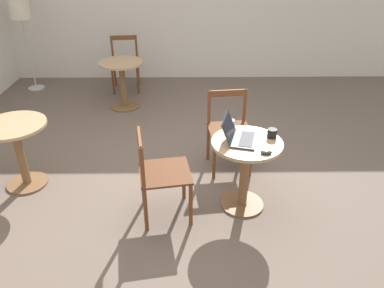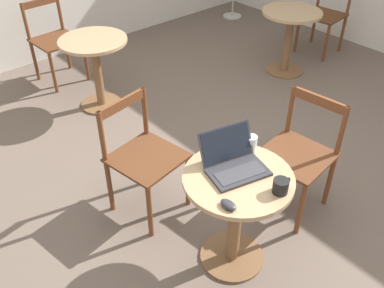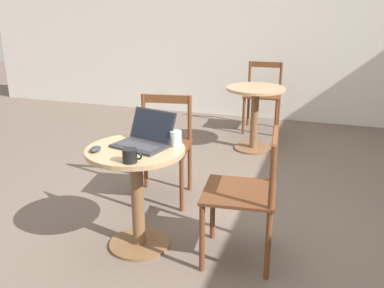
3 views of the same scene
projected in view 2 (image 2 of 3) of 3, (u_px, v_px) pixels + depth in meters
name	position (u px, v px, depth m)	size (l,w,h in m)	color
ground_plane	(240.00, 189.00, 3.39)	(16.00, 16.00, 0.00)	#66564C
cafe_table_near	(236.00, 203.00, 2.56)	(0.65, 0.65, 0.71)	brown
cafe_table_mid	(290.00, 30.00, 4.71)	(0.65, 0.65, 0.71)	brown
cafe_table_far	(96.00, 60.00, 4.11)	(0.65, 0.65, 0.71)	brown
chair_near_back	(143.00, 157.00, 2.99)	(0.52, 0.52, 0.86)	brown
chair_near_right	(299.00, 154.00, 3.01)	(0.50, 0.50, 0.86)	brown
chair_mid_right	(325.00, 15.00, 5.20)	(0.49, 0.49, 0.86)	brown
chair_far_back	(54.00, 40.00, 4.60)	(0.47, 0.47, 0.86)	brown
laptop	(234.00, 163.00, 2.46)	(0.40, 0.37, 0.21)	#2D2D33
mouse	(228.00, 205.00, 2.23)	(0.06, 0.10, 0.03)	#2D2D33
mug	(281.00, 186.00, 2.31)	(0.12, 0.09, 0.08)	black
drinking_glass	(251.00, 143.00, 2.60)	(0.08, 0.08, 0.10)	silver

